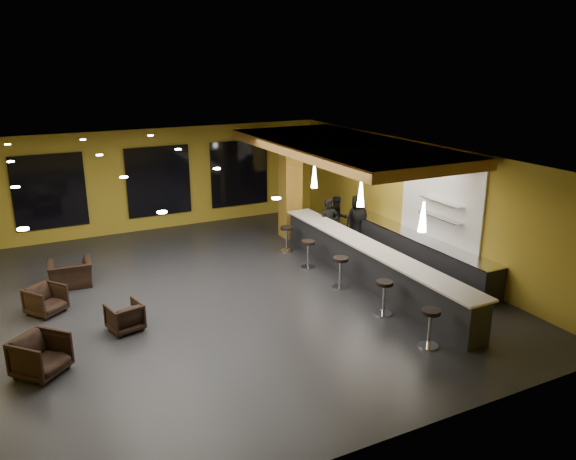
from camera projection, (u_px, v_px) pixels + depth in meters
name	position (u px, v px, depth m)	size (l,w,h in m)	color
floor	(227.00, 296.00, 14.36)	(12.00, 13.00, 0.10)	black
ceiling	(222.00, 156.00, 13.29)	(12.00, 13.00, 0.10)	black
wall_back	(158.00, 179.00, 19.41)	(12.00, 0.10, 3.50)	olive
wall_front	(383.00, 346.00, 8.24)	(12.00, 0.10, 3.50)	olive
wall_right	(419.00, 201.00, 16.43)	(0.10, 13.00, 3.50)	olive
wood_soffit	(343.00, 147.00, 15.92)	(3.60, 8.00, 0.28)	#AD7632
window_left	(50.00, 192.00, 17.82)	(2.20, 0.06, 2.40)	black
window_center	(159.00, 181.00, 19.33)	(2.20, 0.06, 2.40)	black
window_right	(239.00, 173.00, 20.62)	(2.20, 0.06, 2.40)	black
tile_backsplash	(440.00, 201.00, 15.47)	(0.06, 3.20, 2.40)	white
bar_counter	(369.00, 265.00, 14.92)	(0.60, 8.00, 1.00)	black
bar_top	(370.00, 247.00, 14.76)	(0.78, 8.10, 0.05)	silver
prep_counter	(416.00, 251.00, 16.22)	(0.70, 6.00, 0.86)	black
prep_top	(417.00, 236.00, 16.09)	(0.72, 6.00, 0.03)	silver
wall_shelf_lower	(440.00, 217.00, 15.35)	(0.30, 1.50, 0.03)	silver
wall_shelf_upper	(442.00, 201.00, 15.22)	(0.30, 1.50, 0.03)	silver
column	(290.00, 185.00, 18.47)	(0.60, 0.60, 3.50)	olive
pendant_0	(423.00, 217.00, 12.66)	(0.20, 0.20, 0.70)	white
pendant_1	(361.00, 194.00, 14.79)	(0.20, 0.20, 0.70)	white
pendant_2	(314.00, 176.00, 16.92)	(0.20, 0.20, 0.70)	white
staff_a	(329.00, 224.00, 17.52)	(0.59, 0.39, 1.61)	black
staff_b	(337.00, 219.00, 18.23)	(0.73, 0.57, 1.51)	black
staff_c	(357.00, 219.00, 18.05)	(0.78, 0.51, 1.60)	black
armchair_a	(41.00, 356.00, 10.62)	(0.84, 0.87, 0.79)	black
armchair_b	(125.00, 317.00, 12.37)	(0.69, 0.71, 0.64)	black
armchair_c	(46.00, 300.00, 13.16)	(0.74, 0.76, 0.69)	black
armchair_d	(70.00, 273.00, 14.76)	(1.08, 0.94, 0.70)	black
bar_stool_0	(430.00, 323.00, 11.60)	(0.43, 0.43, 0.84)	silver
bar_stool_1	(384.00, 293.00, 13.08)	(0.42, 0.42, 0.83)	silver
bar_stool_2	(340.00, 268.00, 14.59)	(0.43, 0.43, 0.84)	silver
bar_stool_3	(308.00, 251.00, 15.99)	(0.41, 0.41, 0.81)	silver
bar_stool_4	(287.00, 236.00, 17.35)	(0.40, 0.40, 0.80)	silver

